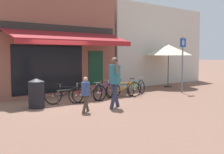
% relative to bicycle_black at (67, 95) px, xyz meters
% --- Properties ---
extents(ground_plane, '(160.00, 160.00, 0.00)m').
position_rel_bicycle_black_xyz_m(ground_plane, '(0.14, -0.20, -0.36)').
color(ground_plane, brown).
extents(shop_front, '(6.40, 4.63, 5.51)m').
position_rel_bicycle_black_xyz_m(shop_front, '(1.11, 3.72, 2.39)').
color(shop_front, '#8E5647').
rests_on(shop_front, ground_plane).
extents(neighbour_building, '(7.81, 4.00, 4.95)m').
position_rel_bicycle_black_xyz_m(neighbour_building, '(8.42, 4.24, 2.11)').
color(neighbour_building, beige).
rests_on(neighbour_building, ground_plane).
extents(bike_rack_rail, '(4.60, 0.04, 0.57)m').
position_rel_bicycle_black_xyz_m(bike_rack_rail, '(1.86, -0.01, 0.13)').
color(bike_rack_rail, '#47494F').
rests_on(bike_rack_rail, ground_plane).
extents(bicycle_black, '(1.64, 0.86, 0.84)m').
position_rel_bicycle_black_xyz_m(bicycle_black, '(0.00, 0.00, 0.00)').
color(bicycle_black, black).
rests_on(bicycle_black, ground_plane).
extents(bicycle_red, '(1.76, 0.52, 0.80)m').
position_rel_bicycle_black_xyz_m(bicycle_red, '(0.86, -0.22, -0.01)').
color(bicycle_red, black).
rests_on(bicycle_red, ground_plane).
extents(bicycle_purple, '(1.58, 0.72, 0.82)m').
position_rel_bicycle_black_xyz_m(bicycle_purple, '(1.76, -0.10, 0.00)').
color(bicycle_purple, black).
rests_on(bicycle_purple, ground_plane).
extents(bicycle_orange, '(1.66, 0.66, 0.83)m').
position_rel_bicycle_black_xyz_m(bicycle_orange, '(2.85, -0.18, 0.00)').
color(bicycle_orange, black).
rests_on(bicycle_orange, ground_plane).
extents(bicycle_green, '(1.70, 0.75, 0.84)m').
position_rel_bicycle_black_xyz_m(bicycle_green, '(3.77, -0.00, 0.00)').
color(bicycle_green, black).
rests_on(bicycle_green, ground_plane).
extents(pedestrian_adult, '(0.64, 0.70, 1.85)m').
position_rel_bicycle_black_xyz_m(pedestrian_adult, '(0.94, -1.81, 0.76)').
color(pedestrian_adult, '#282D47').
rests_on(pedestrian_adult, ground_plane).
extents(pedestrian_child, '(0.41, 0.48, 1.20)m').
position_rel_bicycle_black_xyz_m(pedestrian_child, '(-0.31, -1.78, 0.35)').
color(pedestrian_child, '#47382D').
rests_on(pedestrian_child, ground_plane).
extents(litter_bin, '(0.58, 0.58, 1.07)m').
position_rel_bicycle_black_xyz_m(litter_bin, '(-1.28, -0.06, 0.18)').
color(litter_bin, black).
rests_on(litter_bin, ground_plane).
extents(parking_sign, '(0.44, 0.07, 2.78)m').
position_rel_bicycle_black_xyz_m(parking_sign, '(6.05, -0.96, 1.32)').
color(parking_sign, slate).
rests_on(parking_sign, ground_plane).
extents(cafe_parasol, '(2.73, 2.73, 2.49)m').
position_rel_bicycle_black_xyz_m(cafe_parasol, '(7.52, 1.14, 1.81)').
color(cafe_parasol, '#4C3D2D').
rests_on(cafe_parasol, ground_plane).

